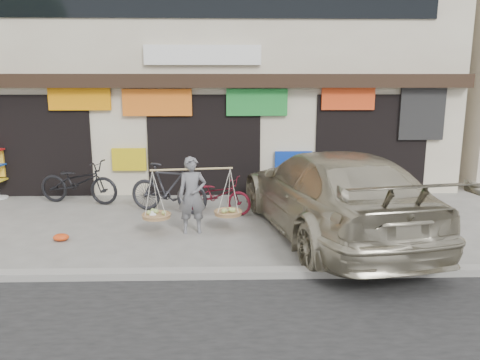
{
  "coord_description": "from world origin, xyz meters",
  "views": [
    {
      "loc": [
        0.63,
        -8.95,
        3.05
      ],
      "look_at": [
        0.89,
        0.9,
        0.96
      ],
      "focal_mm": 35.0,
      "sensor_mm": 36.0,
      "label": 1
    }
  ],
  "objects_px": {
    "street_vendor": "(192,198)",
    "bike_1": "(168,188)",
    "bike_0": "(79,182)",
    "suv": "(330,193)",
    "bike_2": "(217,195)"
  },
  "relations": [
    {
      "from": "bike_2",
      "to": "suv",
      "type": "xyz_separation_m",
      "value": [
        2.28,
        -1.64,
        0.42
      ]
    },
    {
      "from": "street_vendor",
      "to": "bike_2",
      "type": "distance_m",
      "value": 1.54
    },
    {
      "from": "bike_1",
      "to": "suv",
      "type": "distance_m",
      "value": 3.85
    },
    {
      "from": "bike_0",
      "to": "suv",
      "type": "xyz_separation_m",
      "value": [
        5.8,
        -2.63,
        0.31
      ]
    },
    {
      "from": "street_vendor",
      "to": "bike_0",
      "type": "height_order",
      "value": "street_vendor"
    },
    {
      "from": "bike_1",
      "to": "bike_2",
      "type": "distance_m",
      "value": 1.16
    },
    {
      "from": "bike_1",
      "to": "bike_2",
      "type": "bearing_deg",
      "value": -74.37
    },
    {
      "from": "bike_0",
      "to": "bike_1",
      "type": "relative_size",
      "value": 1.07
    },
    {
      "from": "bike_0",
      "to": "street_vendor",
      "type": "bearing_deg",
      "value": -115.62
    },
    {
      "from": "bike_2",
      "to": "bike_1",
      "type": "bearing_deg",
      "value": 108.47
    },
    {
      "from": "street_vendor",
      "to": "bike_1",
      "type": "bearing_deg",
      "value": 106.44
    },
    {
      "from": "street_vendor",
      "to": "bike_1",
      "type": "relative_size",
      "value": 1.02
    },
    {
      "from": "street_vendor",
      "to": "bike_0",
      "type": "xyz_separation_m",
      "value": [
        -3.05,
        2.43,
        -0.17
      ]
    },
    {
      "from": "bike_0",
      "to": "bike_2",
      "type": "xyz_separation_m",
      "value": [
        3.52,
        -0.99,
        -0.11
      ]
    },
    {
      "from": "suv",
      "to": "bike_1",
      "type": "bearing_deg",
      "value": -37.25
    }
  ]
}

